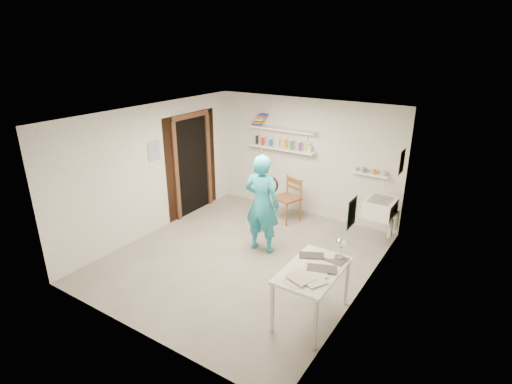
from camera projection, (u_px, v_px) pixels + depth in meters
The scene contains 27 objects.
floor at pixel (243, 257), 6.78m from camera, with size 4.00×4.50×0.02m, color slate.
ceiling at pixel (241, 115), 5.91m from camera, with size 4.00×4.50×0.02m, color silver.
wall_back at pixel (305, 158), 8.12m from camera, with size 4.00×0.02×2.40m, color silver.
wall_front at pixel (131, 250), 4.57m from camera, with size 4.00×0.02×2.40m, color silver.
wall_left at pixel (153, 170), 7.36m from camera, with size 0.02×4.50×2.40m, color silver.
wall_right at pixel (366, 220), 5.33m from camera, with size 0.02×4.50×2.40m, color silver.
doorway_recess at pixel (192, 166), 8.25m from camera, with size 0.02×0.90×2.00m, color black.
corridor_box at pixel (167, 159), 8.59m from camera, with size 1.40×1.50×2.10m, color brown.
door_lintel at pixel (190, 115), 7.86m from camera, with size 0.06×1.05×0.10m, color brown.
door_jamb_near at pixel (176, 173), 7.85m from camera, with size 0.06×0.10×2.00m, color brown.
door_jamb_far at pixel (208, 161), 8.63m from camera, with size 0.06×0.10×2.00m, color brown.
shelf_lower at pixel (281, 148), 8.22m from camera, with size 1.50×0.22×0.03m, color white.
shelf_upper at pixel (282, 129), 8.08m from camera, with size 1.50×0.22×0.03m, color white.
ledge_shelf at pixel (369, 174), 7.40m from camera, with size 0.70×0.14×0.03m, color white.
poster_left at pixel (154, 151), 7.27m from camera, with size 0.01×0.28×0.36m, color #334C7F.
poster_right_a at pixel (402, 162), 6.63m from camera, with size 0.01×0.34×0.42m, color #995933.
poster_right_b at pixel (352, 213), 4.80m from camera, with size 0.01×0.30×0.38m, color #3F724C.
belfast_sink at pixel (380, 208), 6.98m from camera, with size 0.48×0.60×0.30m, color white.
man at pixel (262, 204), 6.72m from camera, with size 0.63×0.41×1.72m, color teal.
wall_clock at pixel (270, 184), 6.78m from camera, with size 0.31×0.31×0.04m, color #C9BA89.
wooden_chair at pixel (287, 198), 7.97m from camera, with size 0.45×0.43×0.97m, color brown.
work_table at pixel (312, 293), 5.18m from camera, with size 0.66×1.11×0.74m, color white.
desk_lamp at pixel (341, 243), 5.22m from camera, with size 0.14×0.14×0.14m, color silver.
spray_cans at pixel (281, 144), 8.18m from camera, with size 1.29×0.06×0.17m.
book_stack at pixel (260, 120), 8.29m from camera, with size 0.34×0.14×0.25m.
ledge_pots at pixel (369, 171), 7.37m from camera, with size 0.48×0.07×0.09m.
papers at pixel (313, 268), 5.04m from camera, with size 0.30×0.22×0.03m.
Camera 1 is at (3.40, -4.87, 3.46)m, focal length 28.00 mm.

